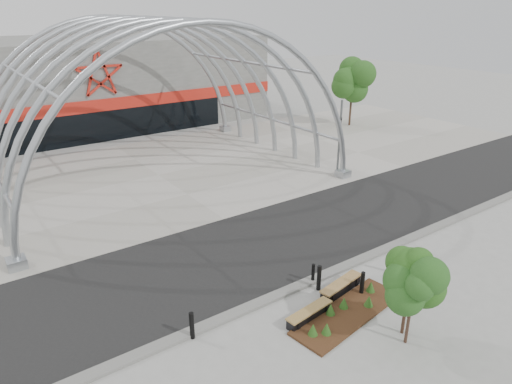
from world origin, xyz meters
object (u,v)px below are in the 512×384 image
(street_tree_1, at_px, (411,272))
(bench_0, at_px, (309,315))
(bench_1, at_px, (341,287))
(signal_pole, at_px, (340,137))
(bollard_2, at_px, (319,278))
(street_tree_0, at_px, (414,281))

(street_tree_1, bearing_deg, bench_0, 131.67)
(street_tree_1, xyz_separation_m, bench_1, (0.01, 3.02, -2.25))
(street_tree_1, bearing_deg, signal_pole, 53.35)
(bench_0, xyz_separation_m, bollard_2, (1.58, 1.22, 0.34))
(street_tree_1, distance_m, bench_0, 3.99)
(signal_pole, relative_size, street_tree_1, 1.49)
(signal_pole, bearing_deg, street_tree_0, -126.71)
(street_tree_1, distance_m, bench_1, 3.76)
(bench_1, xyz_separation_m, bollard_2, (-0.61, 0.66, 0.32))
(bench_1, distance_m, bollard_2, 0.95)
(street_tree_0, bearing_deg, signal_pole, 53.29)
(street_tree_0, bearing_deg, bench_1, 84.67)
(street_tree_0, bearing_deg, bench_0, 123.43)
(bench_1, bearing_deg, signal_pole, 45.94)
(signal_pole, relative_size, street_tree_0, 1.51)
(street_tree_0, height_order, bench_0, street_tree_0)
(bollard_2, bearing_deg, street_tree_0, -85.92)
(bollard_2, bearing_deg, bench_1, -47.23)
(signal_pole, height_order, bench_1, signal_pole)
(signal_pole, height_order, street_tree_0, signal_pole)
(street_tree_1, xyz_separation_m, bench_0, (-2.18, 2.45, -2.27))
(bollard_2, bearing_deg, signal_pole, 42.26)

